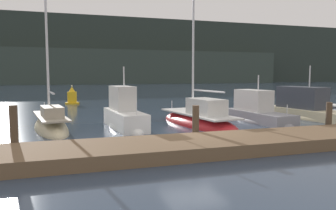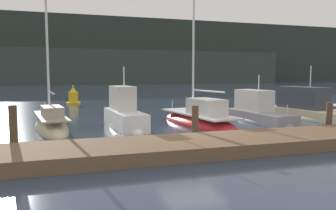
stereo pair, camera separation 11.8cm
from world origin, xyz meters
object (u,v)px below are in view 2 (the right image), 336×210
Objects in this scene: sailboat_berth_5 at (199,122)px; sailboat_berth_3 at (51,127)px; channel_buoy at (73,97)px; motorboat_berth_6 at (258,116)px; motorboat_berth_4 at (125,120)px; motorboat_berth_7 at (309,113)px.

sailboat_berth_3 is at bearing 174.85° from sailboat_berth_5.
sailboat_berth_5 is 16.88m from channel_buoy.
motorboat_berth_6 is at bearing 1.65° from sailboat_berth_5.
motorboat_berth_4 is 15.55m from channel_buoy.
sailboat_berth_5 is (7.76, -0.70, 0.05)m from sailboat_berth_3.
sailboat_berth_3 is 3.70m from motorboat_berth_4.
sailboat_berth_3 is at bearing 172.92° from motorboat_berth_4.
motorboat_berth_6 is at bearing -2.91° from sailboat_berth_3.
sailboat_berth_3 is 1.02× the size of motorboat_berth_7.
sailboat_berth_3 reaches higher than motorboat_berth_6.
motorboat_berth_4 is at bearing -179.55° from motorboat_berth_7.
channel_buoy is (-10.18, 15.52, 0.30)m from motorboat_berth_6.
motorboat_berth_7 is (7.69, 0.34, 0.17)m from sailboat_berth_5.
sailboat_berth_3 reaches higher than motorboat_berth_4.
motorboat_berth_4 is at bearing -7.08° from sailboat_berth_3.
sailboat_berth_3 is 15.00m from channel_buoy.
motorboat_berth_4 is at bearing -81.66° from channel_buoy.
motorboat_berth_4 is at bearing 176.58° from sailboat_berth_5.
sailboat_berth_3 is 7.79m from sailboat_berth_5.
motorboat_berth_4 is 4.11m from sailboat_berth_5.
sailboat_berth_3 reaches higher than motorboat_berth_7.
sailboat_berth_5 is at bearing -178.35° from motorboat_berth_6.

